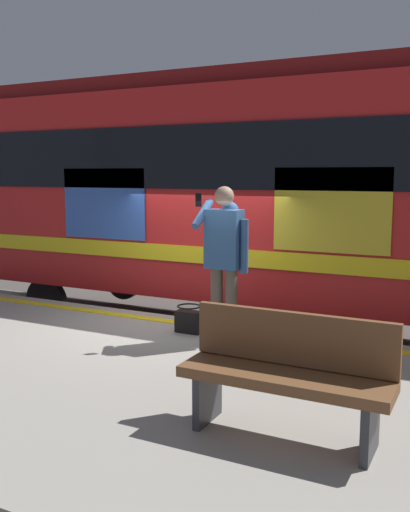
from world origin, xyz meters
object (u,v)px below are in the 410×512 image
train_carriage (247,186)px  bench (287,371)px  passenger (224,251)px  handbag (189,320)px

train_carriage → bench: bearing=116.0°
bench → passenger: bearing=-54.2°
handbag → train_carriage: bearing=-81.6°
train_carriage → bench: (-2.35, 4.82, -1.22)m
bench → handbag: bearing=-47.0°
passenger → bench: 2.51m
handbag → passenger: bearing=168.1°
train_carriage → passenger: (-0.93, 2.84, -0.66)m
train_carriage → handbag: train_carriage is taller
train_carriage → passenger: train_carriage is taller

